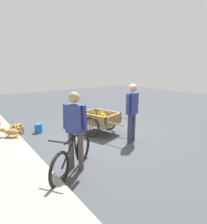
{
  "coord_description": "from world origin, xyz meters",
  "views": [
    {
      "loc": [
        -4.34,
        3.4,
        2.1
      ],
      "look_at": [
        0.14,
        -0.02,
        0.75
      ],
      "focal_mm": 30.25,
      "sensor_mm": 36.0,
      "label": 1
    }
  ],
  "objects_px": {
    "plastic_bucket": "(38,128)",
    "apple_crate": "(17,129)",
    "fruit_cart": "(100,120)",
    "vendor_person": "(132,108)",
    "cyclist_person": "(75,124)",
    "dog": "(10,132)",
    "bicycle": "(73,156)"
  },
  "relations": [
    {
      "from": "plastic_bucket",
      "to": "apple_crate",
      "type": "distance_m",
      "value": 0.7
    },
    {
      "from": "cyclist_person",
      "to": "apple_crate",
      "type": "relative_size",
      "value": 3.72
    },
    {
      "from": "bicycle",
      "to": "dog",
      "type": "distance_m",
      "value": 2.67
    },
    {
      "from": "fruit_cart",
      "to": "dog",
      "type": "xyz_separation_m",
      "value": [
        1.04,
        2.47,
        -0.17
      ]
    },
    {
      "from": "fruit_cart",
      "to": "plastic_bucket",
      "type": "relative_size",
      "value": 6.12
    },
    {
      "from": "apple_crate",
      "to": "cyclist_person",
      "type": "bearing_deg",
      "value": -172.03
    },
    {
      "from": "cyclist_person",
      "to": "plastic_bucket",
      "type": "height_order",
      "value": "cyclist_person"
    },
    {
      "from": "bicycle",
      "to": "plastic_bucket",
      "type": "relative_size",
      "value": 4.81
    },
    {
      "from": "fruit_cart",
      "to": "apple_crate",
      "type": "bearing_deg",
      "value": 51.98
    },
    {
      "from": "dog",
      "to": "plastic_bucket",
      "type": "height_order",
      "value": "dog"
    },
    {
      "from": "cyclist_person",
      "to": "apple_crate",
      "type": "distance_m",
      "value": 3.29
    },
    {
      "from": "vendor_person",
      "to": "cyclist_person",
      "type": "xyz_separation_m",
      "value": [
        -0.35,
        1.99,
        -0.02
      ]
    },
    {
      "from": "fruit_cart",
      "to": "cyclist_person",
      "type": "bearing_deg",
      "value": 130.58
    },
    {
      "from": "vendor_person",
      "to": "dog",
      "type": "relative_size",
      "value": 3.14
    },
    {
      "from": "fruit_cart",
      "to": "dog",
      "type": "height_order",
      "value": "fruit_cart"
    },
    {
      "from": "dog",
      "to": "fruit_cart",
      "type": "bearing_deg",
      "value": -112.76
    },
    {
      "from": "fruit_cart",
      "to": "dog",
      "type": "bearing_deg",
      "value": 67.24
    },
    {
      "from": "cyclist_person",
      "to": "plastic_bucket",
      "type": "bearing_deg",
      "value": -2.65
    },
    {
      "from": "vendor_person",
      "to": "cyclist_person",
      "type": "relative_size",
      "value": 1.01
    },
    {
      "from": "bicycle",
      "to": "dog",
      "type": "bearing_deg",
      "value": 13.76
    },
    {
      "from": "bicycle",
      "to": "apple_crate",
      "type": "bearing_deg",
      "value": 5.57
    },
    {
      "from": "dog",
      "to": "apple_crate",
      "type": "xyz_separation_m",
      "value": [
        0.65,
        -0.32,
        -0.14
      ]
    },
    {
      "from": "apple_crate",
      "to": "vendor_person",
      "type": "bearing_deg",
      "value": -138.96
    },
    {
      "from": "plastic_bucket",
      "to": "fruit_cart",
      "type": "bearing_deg",
      "value": -128.96
    },
    {
      "from": "dog",
      "to": "vendor_person",
      "type": "bearing_deg",
      "value": -127.99
    },
    {
      "from": "bicycle",
      "to": "fruit_cart",
      "type": "bearing_deg",
      "value": -49.81
    },
    {
      "from": "vendor_person",
      "to": "plastic_bucket",
      "type": "height_order",
      "value": "vendor_person"
    },
    {
      "from": "cyclist_person",
      "to": "apple_crate",
      "type": "height_order",
      "value": "cyclist_person"
    },
    {
      "from": "fruit_cart",
      "to": "plastic_bucket",
      "type": "height_order",
      "value": "fruit_cart"
    },
    {
      "from": "dog",
      "to": "cyclist_person",
      "type": "bearing_deg",
      "value": -163.13
    },
    {
      "from": "dog",
      "to": "bicycle",
      "type": "bearing_deg",
      "value": -166.24
    },
    {
      "from": "fruit_cart",
      "to": "plastic_bucket",
      "type": "distance_m",
      "value": 2.06
    }
  ]
}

